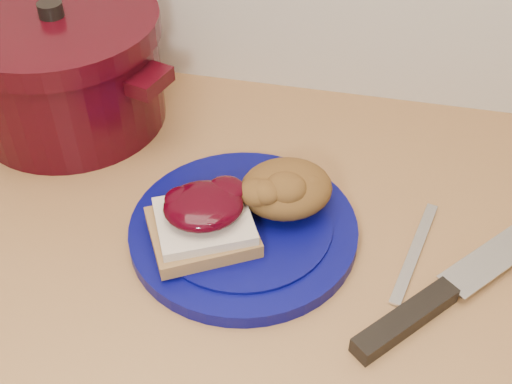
% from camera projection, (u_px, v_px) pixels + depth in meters
% --- Properties ---
extents(plate, '(0.34, 0.34, 0.02)m').
position_uv_depth(plate, '(243.00, 230.00, 0.72)').
color(plate, '#050753').
rests_on(plate, wood_countertop).
extents(sandwich, '(0.14, 0.14, 0.05)m').
position_uv_depth(sandwich, '(203.00, 220.00, 0.68)').
color(sandwich, olive).
rests_on(sandwich, plate).
extents(stuffing_mound, '(0.13, 0.12, 0.05)m').
position_uv_depth(stuffing_mound, '(286.00, 188.00, 0.71)').
color(stuffing_mound, brown).
rests_on(stuffing_mound, plate).
extents(chef_knife, '(0.25, 0.28, 0.02)m').
position_uv_depth(chef_knife, '(438.00, 297.00, 0.65)').
color(chef_knife, black).
rests_on(chef_knife, wood_countertop).
extents(butter_knife, '(0.05, 0.16, 0.00)m').
position_uv_depth(butter_knife, '(415.00, 251.00, 0.70)').
color(butter_knife, silver).
rests_on(butter_knife, wood_countertop).
extents(dutch_oven, '(0.33, 0.33, 0.17)m').
position_uv_depth(dutch_oven, '(64.00, 69.00, 0.84)').
color(dutch_oven, '#32050C').
rests_on(dutch_oven, wood_countertop).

